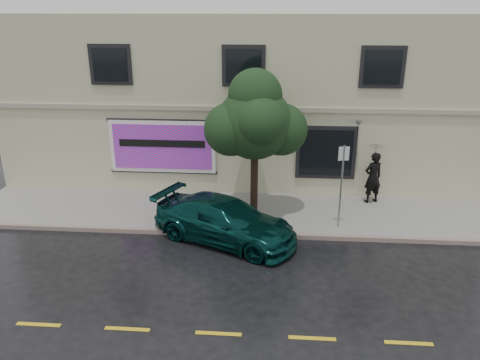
# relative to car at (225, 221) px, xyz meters

# --- Properties ---
(ground) EXTENTS (90.00, 90.00, 0.00)m
(ground) POSITION_rel_car_xyz_m (0.34, -1.20, -0.71)
(ground) COLOR black
(ground) RESTS_ON ground
(sidewalk) EXTENTS (20.00, 3.50, 0.15)m
(sidewalk) POSITION_rel_car_xyz_m (0.34, 2.05, -0.63)
(sidewalk) COLOR gray
(sidewalk) RESTS_ON ground
(curb) EXTENTS (20.00, 0.18, 0.16)m
(curb) POSITION_rel_car_xyz_m (0.34, 0.30, -0.63)
(curb) COLOR slate
(curb) RESTS_ON ground
(road_marking) EXTENTS (19.00, 0.12, 0.01)m
(road_marking) POSITION_rel_car_xyz_m (0.34, -4.70, -0.70)
(road_marking) COLOR gold
(road_marking) RESTS_ON ground
(building) EXTENTS (20.00, 8.12, 7.00)m
(building) POSITION_rel_car_xyz_m (0.34, 7.80, 2.79)
(building) COLOR beige
(building) RESTS_ON ground
(billboard) EXTENTS (4.30, 0.16, 2.20)m
(billboard) POSITION_rel_car_xyz_m (-2.86, 3.72, 1.35)
(billboard) COLOR white
(billboard) RESTS_ON ground
(car) EXTENTS (5.29, 3.97, 1.41)m
(car) POSITION_rel_car_xyz_m (0.00, 0.00, 0.00)
(car) COLOR #08322F
(car) RESTS_ON ground
(pedestrian) EXTENTS (0.86, 0.73, 2.00)m
(pedestrian) POSITION_rel_car_xyz_m (5.30, 3.27, 0.44)
(pedestrian) COLOR black
(pedestrian) RESTS_ON sidewalk
(umbrella) EXTENTS (0.92, 0.92, 0.66)m
(umbrella) POSITION_rel_car_xyz_m (5.30, 3.27, 1.77)
(umbrella) COLOR black
(umbrella) RESTS_ON pedestrian
(street_tree) EXTENTS (2.52, 2.52, 4.68)m
(street_tree) POSITION_rel_car_xyz_m (0.86, 1.76, 2.84)
(street_tree) COLOR black
(street_tree) RESTS_ON sidewalk
(fire_hydrant) EXTENTS (0.32, 0.30, 0.78)m
(fire_hydrant) POSITION_rel_car_xyz_m (-1.78, 1.19, -0.18)
(fire_hydrant) COLOR silver
(fire_hydrant) RESTS_ON sidewalk
(sign_pole) EXTENTS (0.35, 0.09, 2.90)m
(sign_pole) POSITION_rel_car_xyz_m (3.79, 1.00, 1.16)
(sign_pole) COLOR gray
(sign_pole) RESTS_ON sidewalk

